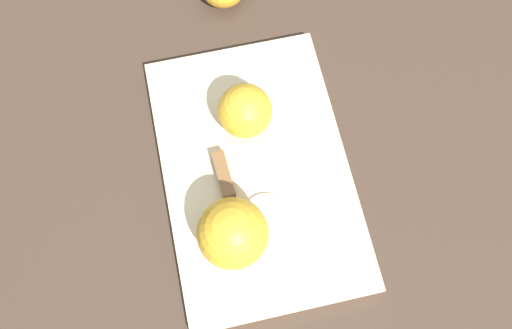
{
  "coord_description": "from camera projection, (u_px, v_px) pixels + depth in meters",
  "views": [
    {
      "loc": [
        0.2,
        -0.08,
        0.66
      ],
      "look_at": [
        0.0,
        0.0,
        0.04
      ],
      "focal_mm": 35.0,
      "sensor_mm": 36.0,
      "label": 1
    }
  ],
  "objects": [
    {
      "name": "cutting_board",
      "position": [
        256.0,
        171.0,
        0.69
      ],
      "size": [
        0.42,
        0.31,
        0.02
      ],
      "color": "#D1B789",
      "rests_on": "ground_plane"
    },
    {
      "name": "apple_half_left",
      "position": [
        245.0,
        111.0,
        0.67
      ],
      "size": [
        0.07,
        0.07,
        0.07
      ],
      "rotation": [
        0.0,
        0.0,
        1.58
      ],
      "color": "gold",
      "rests_on": "cutting_board"
    },
    {
      "name": "knife",
      "position": [
        226.0,
        185.0,
        0.66
      ],
      "size": [
        0.16,
        0.03,
        0.02
      ],
      "rotation": [
        0.0,
        0.0,
        -0.1
      ],
      "color": "silver",
      "rests_on": "cutting_board"
    },
    {
      "name": "apple_slice",
      "position": [
        266.0,
        216.0,
        0.65
      ],
      "size": [
        0.06,
        0.06,
        0.0
      ],
      "color": "beige",
      "rests_on": "cutting_board"
    },
    {
      "name": "ground_plane",
      "position": [
        256.0,
        173.0,
        0.7
      ],
      "size": [
        4.0,
        4.0,
        0.0
      ],
      "primitive_type": "plane",
      "color": "#38281E"
    },
    {
      "name": "apple_half_right",
      "position": [
        233.0,
        233.0,
        0.6
      ],
      "size": [
        0.09,
        0.09,
        0.09
      ],
      "rotation": [
        0.0,
        0.0,
        4.45
      ],
      "color": "gold",
      "rests_on": "cutting_board"
    }
  ]
}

